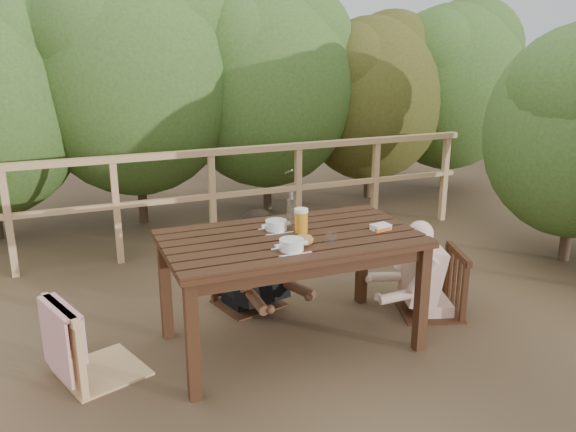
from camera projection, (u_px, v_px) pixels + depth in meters
name	position (u px, v px, depth m)	size (l,w,h in m)	color
ground	(291.00, 342.00, 4.09)	(60.00, 60.00, 0.00)	brown
table	(291.00, 291.00, 3.97)	(1.66, 0.93, 0.77)	black
chair_left	(95.00, 300.00, 3.58)	(0.49, 0.49, 0.99)	tan
chair_far	(248.00, 249.00, 4.54)	(0.46, 0.46, 0.93)	black
chair_right	(432.00, 255.00, 4.41)	(0.46, 0.46, 0.93)	black
woman	(246.00, 230.00, 4.51)	(0.49, 0.61, 1.23)	black
diner_right	(437.00, 237.00, 4.38)	(0.48, 0.59, 1.20)	beige
railing	(213.00, 201.00, 5.71)	(5.60, 0.10, 1.01)	tan
hedge_row	(215.00, 49.00, 6.52)	(6.60, 1.60, 3.80)	#334F1E
soup_near	(291.00, 246.00, 3.58)	(0.25, 0.25, 0.08)	white
soup_far	(276.00, 226.00, 3.96)	(0.24, 0.24, 0.08)	silver
bread_roll	(303.00, 240.00, 3.69)	(0.14, 0.10, 0.08)	#935B2E
beer_glass	(301.00, 222.00, 3.90)	(0.09, 0.09, 0.18)	orange
bottle	(291.00, 210.00, 3.99)	(0.06, 0.06, 0.27)	silver
tumbler	(331.00, 239.00, 3.72)	(0.07, 0.07, 0.08)	silver
butter_tub	(381.00, 228.00, 3.96)	(0.13, 0.09, 0.05)	silver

